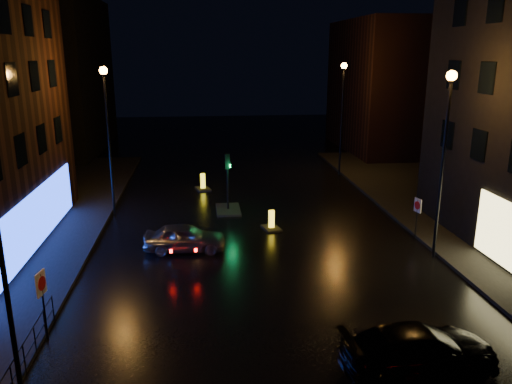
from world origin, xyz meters
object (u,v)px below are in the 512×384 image
traffic_signal (228,203)px  dark_sedan (420,349)px  silver_hatchback (185,238)px  bollard_near (271,225)px  bollard_far (203,186)px  road_sign_left (42,289)px  road_sign_right (417,209)px

traffic_signal → dark_sedan: 16.75m
traffic_signal → silver_hatchback: (-2.39, -5.97, 0.15)m
bollard_near → bollard_far: size_ratio=0.92×
dark_sedan → road_sign_left: 11.81m
traffic_signal → road_sign_right: bearing=-32.3°
traffic_signal → silver_hatchback: traffic_signal is taller
bollard_far → traffic_signal: bearing=-88.5°
road_sign_left → dark_sedan: bearing=-4.5°
bollard_near → road_sign_left: 13.19m
bollard_far → road_sign_right: (10.54, -10.69, 1.35)m
bollard_near → bollard_far: bearing=99.3°
silver_hatchback → bollard_near: size_ratio=2.86×
bollard_far → road_sign_right: 15.07m
dark_sedan → road_sign_left: bearing=70.1°
road_sign_left → silver_hatchback: bearing=68.8°
traffic_signal → road_sign_right: (9.10, -5.74, 1.09)m
bollard_far → dark_sedan: bearing=-88.5°
silver_hatchback → bollard_far: (0.94, 10.92, -0.41)m
road_sign_left → bollard_far: bearing=83.6°
dark_sedan → bollard_far: dark_sedan is taller
bollard_near → road_sign_right: 7.48m
traffic_signal → road_sign_right: size_ratio=1.62×
traffic_signal → dark_sedan: size_ratio=0.73×
traffic_signal → bollard_near: 4.06m
road_sign_left → road_sign_right: road_sign_left is taller
road_sign_left → road_sign_right: (15.79, 7.42, -0.21)m
bollard_near → road_sign_right: bearing=-31.5°
bollard_near → dark_sedan: bearing=-91.9°
silver_hatchback → dark_sedan: bearing=-141.6°
dark_sedan → bollard_far: bearing=10.8°
silver_hatchback → bollard_far: bearing=-1.6°
bollard_near → bollard_far: 9.13m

